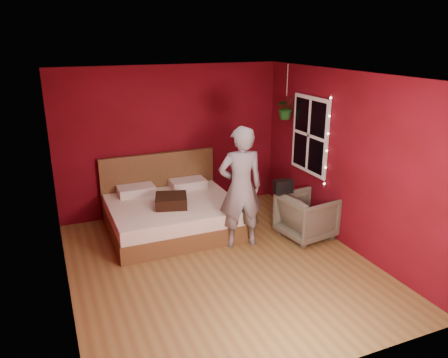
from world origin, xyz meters
TOP-DOWN VIEW (x-y plane):
  - floor at (0.00, 0.00)m, footprint 4.50×4.50m
  - room_walls at (0.00, 0.00)m, footprint 4.04×4.54m
  - window at (1.97, 0.90)m, footprint 0.05×0.97m
  - fairy_lights at (1.94, 0.38)m, footprint 0.04×0.04m
  - bed at (-0.28, 1.43)m, footprint 2.03×1.72m
  - person at (0.52, 0.47)m, footprint 0.73×0.53m
  - armchair at (1.60, 0.30)m, footprint 0.87×0.85m
  - handbag at (1.30, 0.56)m, footprint 0.31×0.18m
  - throw_pillow at (-0.34, 1.18)m, footprint 0.60×0.60m
  - hanging_plant at (1.88, 1.54)m, footprint 0.43×0.39m

SIDE VIEW (x-z plane):
  - floor at x=0.00m, z-range 0.00..0.00m
  - bed at x=-0.28m, z-range -0.27..0.85m
  - armchair at x=1.60m, z-range 0.00..0.70m
  - throw_pillow at x=-0.34m, z-range 0.51..0.68m
  - handbag at x=1.30m, z-range 0.70..0.91m
  - person at x=0.52m, z-range 0.00..1.85m
  - fairy_lights at x=1.94m, z-range 0.77..2.22m
  - window at x=1.97m, z-range 0.87..2.14m
  - room_walls at x=0.00m, z-range 0.37..2.99m
  - hanging_plant at x=1.88m, z-range 1.40..2.33m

